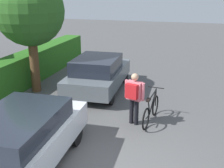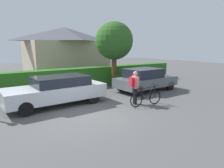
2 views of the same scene
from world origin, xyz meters
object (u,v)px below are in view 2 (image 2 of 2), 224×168
Objects in this scene: bicycle at (146,98)px; tree_kerbside at (114,41)px; parked_car_far at (145,79)px; person_rider at (135,85)px; parked_car_near at (57,90)px.

bicycle is 5.67m from tree_kerbside.
bicycle is at bearing -132.17° from parked_car_far.
parked_car_near is at bearing 147.62° from person_rider.
person_rider is 0.36× the size of tree_kerbside.
bicycle is (-2.19, -2.42, -0.35)m from parked_car_far.
person_rider is (-0.30, 0.48, 0.58)m from bicycle.
tree_kerbside is (1.48, 4.77, 2.68)m from bicycle.
tree_kerbside reaches higher than bicycle.
tree_kerbside is at bearing 106.72° from parked_car_far.
parked_car_near reaches higher than bicycle.
person_rider reaches higher than bicycle.
bicycle is (3.37, -2.42, -0.35)m from parked_car_near.
parked_car_near is 3.64m from person_rider.
parked_car_far is 2.53× the size of person_rider.
parked_car_far is 2.35× the size of bicycle.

